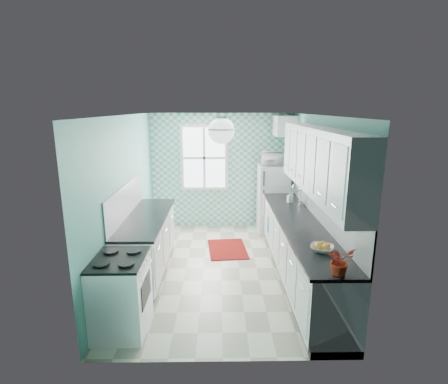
{
  "coord_description": "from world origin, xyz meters",
  "views": [
    {
      "loc": [
        -0.03,
        -5.36,
        2.61
      ],
      "look_at": [
        0.05,
        0.25,
        1.25
      ],
      "focal_mm": 28.0,
      "sensor_mm": 36.0,
      "label": 1
    }
  ],
  "objects_px": {
    "sink": "(290,206)",
    "microwave": "(274,159)",
    "stove": "(121,293)",
    "fridge": "(273,199)",
    "fruit_bowl": "(322,248)",
    "potted_plant": "(340,261)",
    "ceiling_light": "(221,130)"
  },
  "relations": [
    {
      "from": "stove",
      "to": "sink",
      "type": "xyz_separation_m",
      "value": [
        2.4,
        2.08,
        0.46
      ]
    },
    {
      "from": "fridge",
      "to": "microwave",
      "type": "xyz_separation_m",
      "value": [
        0.0,
        0.0,
        0.86
      ]
    },
    {
      "from": "microwave",
      "to": "sink",
      "type": "bearing_deg",
      "value": 92.52
    },
    {
      "from": "microwave",
      "to": "fridge",
      "type": "bearing_deg",
      "value": 53.21
    },
    {
      "from": "stove",
      "to": "microwave",
      "type": "xyz_separation_m",
      "value": [
        2.31,
        3.38,
        1.11
      ]
    },
    {
      "from": "sink",
      "to": "fridge",
      "type": "bearing_deg",
      "value": 97.77
    },
    {
      "from": "fridge",
      "to": "microwave",
      "type": "relative_size",
      "value": 2.9
    },
    {
      "from": "stove",
      "to": "sink",
      "type": "distance_m",
      "value": 3.21
    },
    {
      "from": "stove",
      "to": "potted_plant",
      "type": "bearing_deg",
      "value": -9.46
    },
    {
      "from": "fridge",
      "to": "microwave",
      "type": "bearing_deg",
      "value": 53.23
    },
    {
      "from": "potted_plant",
      "to": "microwave",
      "type": "relative_size",
      "value": 0.61
    },
    {
      "from": "ceiling_light",
      "to": "stove",
      "type": "relative_size",
      "value": 0.39
    },
    {
      "from": "sink",
      "to": "potted_plant",
      "type": "xyz_separation_m",
      "value": [
        -0.0,
        -2.57,
        0.16
      ]
    },
    {
      "from": "potted_plant",
      "to": "microwave",
      "type": "xyz_separation_m",
      "value": [
        -0.09,
        3.87,
        0.49
      ]
    },
    {
      "from": "sink",
      "to": "microwave",
      "type": "height_order",
      "value": "microwave"
    },
    {
      "from": "sink",
      "to": "microwave",
      "type": "bearing_deg",
      "value": 97.75
    },
    {
      "from": "stove",
      "to": "fruit_bowl",
      "type": "xyz_separation_m",
      "value": [
        2.4,
        0.12,
        0.5
      ]
    },
    {
      "from": "stove",
      "to": "sink",
      "type": "bearing_deg",
      "value": 42.93
    },
    {
      "from": "ceiling_light",
      "to": "stove",
      "type": "xyz_separation_m",
      "value": [
        -1.2,
        -0.8,
        -1.85
      ]
    },
    {
      "from": "fruit_bowl",
      "to": "microwave",
      "type": "distance_m",
      "value": 3.32
    },
    {
      "from": "sink",
      "to": "fruit_bowl",
      "type": "distance_m",
      "value": 1.96
    },
    {
      "from": "fridge",
      "to": "stove",
      "type": "distance_m",
      "value": 4.1
    },
    {
      "from": "fridge",
      "to": "fruit_bowl",
      "type": "bearing_deg",
      "value": -90.0
    },
    {
      "from": "fridge",
      "to": "microwave",
      "type": "height_order",
      "value": "microwave"
    },
    {
      "from": "ceiling_light",
      "to": "microwave",
      "type": "xyz_separation_m",
      "value": [
        1.11,
        2.58,
        -0.74
      ]
    },
    {
      "from": "fridge",
      "to": "potted_plant",
      "type": "height_order",
      "value": "fridge"
    },
    {
      "from": "ceiling_light",
      "to": "potted_plant",
      "type": "distance_m",
      "value": 2.15
    },
    {
      "from": "stove",
      "to": "microwave",
      "type": "bearing_deg",
      "value": 57.72
    },
    {
      "from": "sink",
      "to": "microwave",
      "type": "xyz_separation_m",
      "value": [
        -0.09,
        1.3,
        0.65
      ]
    },
    {
      "from": "sink",
      "to": "potted_plant",
      "type": "relative_size",
      "value": 1.74
    },
    {
      "from": "ceiling_light",
      "to": "microwave",
      "type": "bearing_deg",
      "value": 66.72
    },
    {
      "from": "fruit_bowl",
      "to": "potted_plant",
      "type": "bearing_deg",
      "value": -90.0
    }
  ]
}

